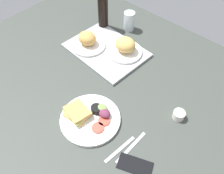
% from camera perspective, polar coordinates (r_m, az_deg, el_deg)
% --- Properties ---
extents(ground_plane, '(1.90, 1.50, 0.03)m').
position_cam_1_polar(ground_plane, '(1.25, -1.61, -1.93)').
color(ground_plane, '#383D38').
extents(serving_tray, '(0.47, 0.36, 0.02)m').
position_cam_1_polar(serving_tray, '(1.45, -1.40, 8.74)').
color(serving_tray, '#9EA0A3').
rests_on(serving_tray, ground_plane).
extents(bread_plate_near, '(0.21, 0.21, 0.09)m').
position_cam_1_polar(bread_plate_near, '(1.46, -5.82, 10.78)').
color(bread_plate_near, white).
rests_on(bread_plate_near, serving_tray).
extents(bread_plate_far, '(0.21, 0.21, 0.10)m').
position_cam_1_polar(bread_plate_far, '(1.40, 3.11, 9.43)').
color(bread_plate_far, white).
rests_on(bread_plate_far, serving_tray).
extents(plate_with_salad, '(0.28, 0.28, 0.05)m').
position_cam_1_polar(plate_with_salad, '(1.14, -5.29, -7.04)').
color(plate_with_salad, white).
rests_on(plate_with_salad, ground_plane).
extents(drinking_glass, '(0.07, 0.07, 0.12)m').
position_cam_1_polar(drinking_glass, '(1.59, 4.08, 15.35)').
color(drinking_glass, silver).
rests_on(drinking_glass, ground_plane).
extents(soda_bottle, '(0.06, 0.06, 0.24)m').
position_cam_1_polar(soda_bottle, '(1.58, -2.16, 17.58)').
color(soda_bottle, black).
rests_on(soda_bottle, ground_plane).
extents(espresso_cup, '(0.06, 0.06, 0.04)m').
position_cam_1_polar(espresso_cup, '(1.18, 15.56, -6.40)').
color(espresso_cup, silver).
rests_on(espresso_cup, ground_plane).
extents(fork, '(0.03, 0.17, 0.01)m').
position_cam_1_polar(fork, '(1.07, 1.86, -14.55)').
color(fork, '#B7B7BC').
rests_on(fork, ground_plane).
extents(knife, '(0.02, 0.19, 0.01)m').
position_cam_1_polar(knife, '(1.08, 4.54, -14.04)').
color(knife, '#B7B7BC').
rests_on(knife, ground_plane).
extents(cell_phone, '(0.16, 0.12, 0.01)m').
position_cam_1_polar(cell_phone, '(1.04, 5.48, -17.99)').
color(cell_phone, black).
rests_on(cell_phone, ground_plane).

